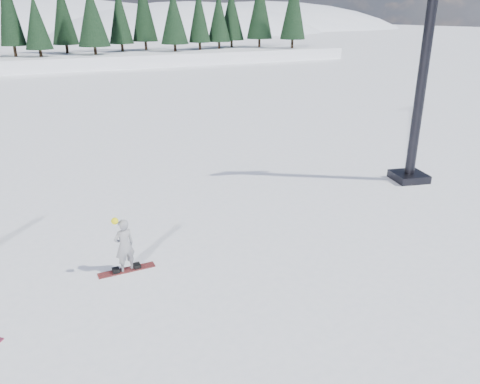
# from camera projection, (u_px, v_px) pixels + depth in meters

# --- Properties ---
(ground) EXTENTS (420.00, 420.00, 0.00)m
(ground) POSITION_uv_depth(u_px,v_px,m) (108.00, 288.00, 11.68)
(ground) COLOR white
(ground) RESTS_ON ground
(lift_tower) EXTENTS (2.30, 1.54, 8.41)m
(lift_tower) POSITION_uv_depth(u_px,v_px,m) (420.00, 96.00, 17.98)
(lift_tower) COLOR black
(lift_tower) RESTS_ON ground
(snowboarder_woman) EXTENTS (0.61, 0.47, 1.63)m
(snowboarder_woman) POSITION_uv_depth(u_px,v_px,m) (124.00, 245.00, 12.20)
(snowboarder_woman) COLOR #ACACB1
(snowboarder_woman) RESTS_ON ground
(snowboard_woman) EXTENTS (1.50, 0.31, 0.03)m
(snowboard_woman) POSITION_uv_depth(u_px,v_px,m) (127.00, 270.00, 12.47)
(snowboard_woman) COLOR maroon
(snowboard_woman) RESTS_ON ground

